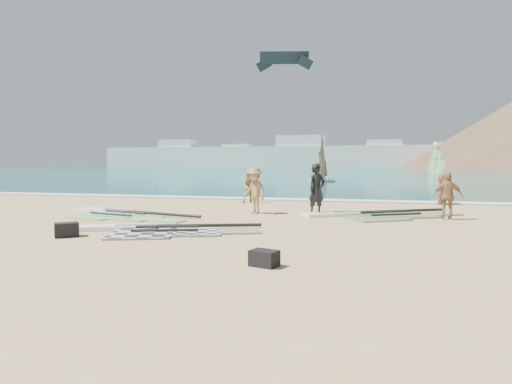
% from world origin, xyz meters
% --- Properties ---
extents(ground, '(300.00, 300.00, 0.00)m').
position_xyz_m(ground, '(0.00, 0.00, 0.00)').
color(ground, tan).
rests_on(ground, ground).
extents(sea, '(300.00, 240.00, 0.06)m').
position_xyz_m(sea, '(0.00, 132.00, 0.00)').
color(sea, '#0B3F50').
rests_on(sea, ground).
extents(surf_line, '(300.00, 1.20, 0.04)m').
position_xyz_m(surf_line, '(0.00, 12.30, 0.00)').
color(surf_line, white).
rests_on(surf_line, ground).
extents(far_town, '(160.00, 8.00, 12.00)m').
position_xyz_m(far_town, '(-15.72, 150.00, 4.49)').
color(far_town, white).
rests_on(far_town, ground).
extents(rig_grey, '(5.65, 3.20, 0.20)m').
position_xyz_m(rig_grey, '(-3.15, 0.74, 0.05)').
color(rig_grey, '#292A2C').
rests_on(rig_grey, ground).
extents(rig_green, '(5.99, 3.07, 0.20)m').
position_xyz_m(rig_green, '(-6.37, 4.03, 0.05)').
color(rig_green, green).
rests_on(rig_green, ground).
extents(rig_orange, '(6.07, 4.23, 0.20)m').
position_xyz_m(rig_orange, '(3.25, 6.09, 0.05)').
color(rig_orange, orange).
rests_on(rig_orange, ground).
extents(gear_bag_near, '(0.76, 0.74, 0.39)m').
position_xyz_m(gear_bag_near, '(-5.04, -0.62, 0.20)').
color(gear_bag_near, black).
rests_on(gear_bag_near, ground).
extents(gear_bag_far, '(0.63, 0.52, 0.32)m').
position_xyz_m(gear_bag_far, '(1.01, -2.56, 0.16)').
color(gear_bag_far, black).
rests_on(gear_bag_far, ground).
extents(person_wetsuit, '(0.86, 0.85, 2.00)m').
position_xyz_m(person_wetsuit, '(1.15, 5.85, 1.00)').
color(person_wetsuit, black).
rests_on(person_wetsuit, ground).
extents(beachgoer_left, '(0.96, 0.85, 1.64)m').
position_xyz_m(beachgoer_left, '(-2.69, 10.18, 0.82)').
color(beachgoer_left, tan).
rests_on(beachgoer_left, ground).
extents(beachgoer_mid, '(1.37, 1.27, 1.85)m').
position_xyz_m(beachgoer_mid, '(-1.32, 5.79, 0.93)').
color(beachgoer_mid, '#987950').
rests_on(beachgoer_mid, ground).
extents(beachgoer_back, '(1.00, 0.44, 1.69)m').
position_xyz_m(beachgoer_back, '(5.84, 5.79, 0.85)').
color(beachgoer_back, '#976B47').
rests_on(beachgoer_back, ground).
extents(beachgoer_right, '(1.07, 1.43, 1.50)m').
position_xyz_m(beachgoer_right, '(6.59, 11.50, 0.75)').
color(beachgoer_right, '#BA6D5E').
rests_on(beachgoer_right, ground).
extents(windsurfer_left, '(2.74, 3.32, 4.96)m').
position_xyz_m(windsurfer_left, '(-1.26, 34.08, 1.40)').
color(windsurfer_left, white).
rests_on(windsurfer_left, ground).
extents(windsurfer_centre, '(2.19, 2.39, 3.89)m').
position_xyz_m(windsurfer_centre, '(-1.97, 41.28, 1.17)').
color(windsurfer_centre, white).
rests_on(windsurfer_centre, ground).
extents(windsurfer_right, '(2.53, 2.49, 4.69)m').
position_xyz_m(windsurfer_right, '(14.81, 66.48, 1.35)').
color(windsurfer_right, white).
rests_on(windsurfer_right, ground).
extents(kitesurf_kite, '(7.06, 2.12, 2.36)m').
position_xyz_m(kitesurf_kite, '(-6.77, 42.19, 14.70)').
color(kitesurf_kite, black).
rests_on(kitesurf_kite, ground).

